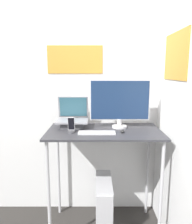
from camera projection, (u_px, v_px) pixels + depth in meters
name	position (u px, v px, depth m)	size (l,w,h in m)	color
wall_back	(103.00, 101.00, 2.46)	(6.00, 0.06, 2.60)	silver
wall_side_right	(184.00, 112.00, 1.77)	(0.06, 6.00, 2.60)	silver
desk	(104.00, 143.00, 2.14)	(1.10, 0.61, 1.07)	#333338
laptop	(73.00, 120.00, 2.23)	(0.32, 0.28, 0.31)	#4C4C51
monitor	(120.00, 103.00, 2.17)	(0.60, 0.15, 0.48)	silver
keyboard	(97.00, 133.00, 2.00)	(0.34, 0.11, 0.02)	silver
mouse	(123.00, 131.00, 2.03)	(0.04, 0.06, 0.03)	#262626
cell_phone	(71.00, 128.00, 2.03)	(0.07, 0.07, 0.15)	#4C4C51
computer_tower	(104.00, 205.00, 2.25)	(0.16, 0.51, 0.54)	silver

